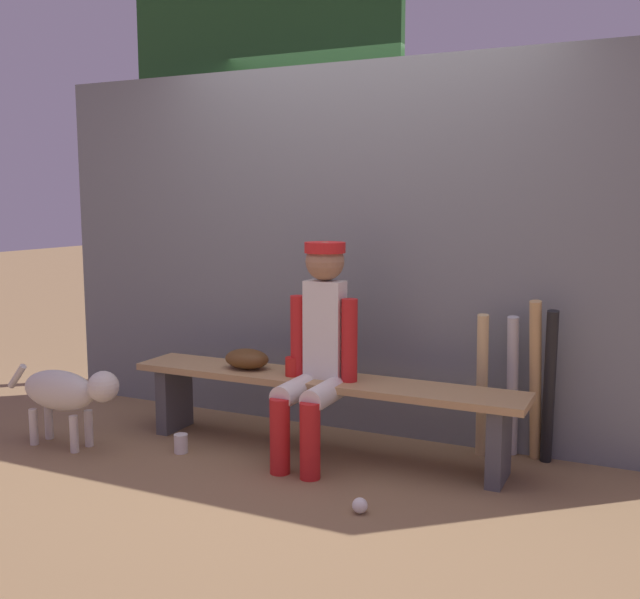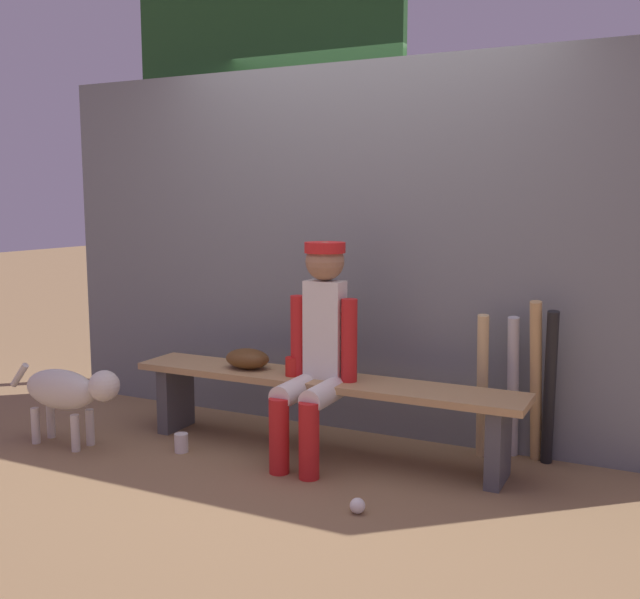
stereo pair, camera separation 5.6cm
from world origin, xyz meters
TOP-DOWN VIEW (x-y plane):
  - ground_plane at (0.00, 0.00)m, footprint 30.00×30.00m
  - chainlink_fence at (0.00, 0.48)m, footprint 4.38×0.03m
  - dugout_bench at (0.00, 0.00)m, footprint 2.36×0.36m
  - player_seated at (0.03, -0.11)m, footprint 0.41×0.55m
  - baseball_glove at (-0.49, 0.00)m, footprint 0.28×0.20m
  - bat_wood_natural at (0.86, 0.32)m, footprint 0.08×0.16m
  - bat_aluminum_silver at (1.02, 0.40)m, footprint 0.07×0.18m
  - bat_wood_tan at (1.15, 0.36)m, footprint 0.08×0.23m
  - bat_aluminum_black at (1.22, 0.35)m, footprint 0.10×0.21m
  - baseball at (0.52, -0.67)m, footprint 0.07×0.07m
  - cup_on_ground at (-0.73, -0.35)m, footprint 0.08×0.08m
  - cup_on_bench at (-0.16, -0.05)m, footprint 0.08×0.08m
  - scoreboard at (-0.94, 1.11)m, footprint 2.46×0.27m
  - dog at (-1.40, -0.55)m, footprint 0.84×0.20m

SIDE VIEW (x-z plane):
  - ground_plane at x=0.00m, z-range 0.00..0.00m
  - baseball at x=0.52m, z-range 0.00..0.07m
  - cup_on_ground at x=-0.73m, z-range 0.00..0.11m
  - dog at x=-1.40m, z-range 0.09..0.58m
  - dugout_bench at x=0.00m, z-range 0.13..0.58m
  - bat_aluminum_silver at x=1.02m, z-range 0.00..0.83m
  - bat_wood_natural at x=0.86m, z-range 0.00..0.84m
  - bat_aluminum_black at x=1.22m, z-range 0.00..0.88m
  - bat_wood_tan at x=1.15m, z-range 0.00..0.93m
  - cup_on_bench at x=-0.16m, z-range 0.45..0.56m
  - baseball_glove at x=-0.49m, z-range 0.45..0.57m
  - player_seated at x=0.03m, z-range 0.05..1.28m
  - chainlink_fence at x=0.00m, z-range 0.00..2.29m
  - scoreboard at x=-0.94m, z-range 0.69..4.01m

